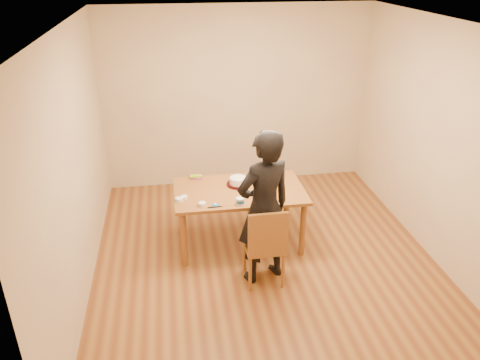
{
  "coord_description": "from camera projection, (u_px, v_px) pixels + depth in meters",
  "views": [
    {
      "loc": [
        -1.01,
        -4.51,
        3.3
      ],
      "look_at": [
        -0.25,
        0.39,
        0.9
      ],
      "focal_mm": 35.0,
      "sensor_mm": 36.0,
      "label": 1
    }
  ],
  "objects": [
    {
      "name": "ramekin_green",
      "position": [
        202.0,
        204.0,
        5.25
      ],
      "size": [
        0.08,
        0.08,
        0.04
      ],
      "primitive_type": "cylinder",
      "color": "white",
      "rests_on": "dining_table"
    },
    {
      "name": "frosting_dome",
      "position": [
        238.0,
        177.0,
        5.69
      ],
      "size": [
        0.21,
        0.21,
        0.03
      ],
      "primitive_type": "ellipsoid",
      "color": "white",
      "rests_on": "cake"
    },
    {
      "name": "spatula",
      "position": [
        215.0,
        207.0,
        5.22
      ],
      "size": [
        0.16,
        0.02,
        0.01
      ],
      "primitive_type": "cube",
      "rotation": [
        0.0,
        0.0,
        0.03
      ],
      "color": "black",
      "rests_on": "dining_table"
    },
    {
      "name": "dining_chair",
      "position": [
        264.0,
        245.0,
        5.08
      ],
      "size": [
        0.43,
        0.43,
        0.04
      ],
      "primitive_type": "cube",
      "rotation": [
        0.0,
        0.0,
        0.01
      ],
      "color": "brown",
      "rests_on": "floor"
    },
    {
      "name": "frosting_lid",
      "position": [
        215.0,
        205.0,
        5.27
      ],
      "size": [
        0.08,
        0.08,
        0.01
      ],
      "primitive_type": "cylinder",
      "color": "#1B56B4",
      "rests_on": "dining_table"
    },
    {
      "name": "dining_table",
      "position": [
        239.0,
        191.0,
        5.63
      ],
      "size": [
        1.56,
        0.93,
        0.04
      ],
      "primitive_type": "cube",
      "rotation": [
        0.0,
        0.0,
        -0.01
      ],
      "color": "brown",
      "rests_on": "floor"
    },
    {
      "name": "person",
      "position": [
        264.0,
        208.0,
        4.93
      ],
      "size": [
        0.75,
        0.62,
        1.76
      ],
      "primitive_type": "imported",
      "rotation": [
        0.0,
        0.0,
        3.5
      ],
      "color": "black",
      "rests_on": "floor"
    },
    {
      "name": "frosting_tub",
      "position": [
        240.0,
        201.0,
        5.27
      ],
      "size": [
        0.09,
        0.09,
        0.08
      ],
      "primitive_type": "cylinder",
      "color": "white",
      "rests_on": "dining_table"
    },
    {
      "name": "room_shell",
      "position": [
        262.0,
        145.0,
        5.31
      ],
      "size": [
        4.0,
        4.5,
        2.7
      ],
      "color": "brown",
      "rests_on": "ground"
    },
    {
      "name": "candy_box_pink",
      "position": [
        196.0,
        178.0,
        5.89
      ],
      "size": [
        0.14,
        0.1,
        0.02
      ],
      "primitive_type": "cube",
      "rotation": [
        0.0,
        0.0,
        -0.29
      ],
      "color": "#EF38B6",
      "rests_on": "dining_table"
    },
    {
      "name": "cake",
      "position": [
        238.0,
        181.0,
        5.71
      ],
      "size": [
        0.21,
        0.21,
        0.07
      ],
      "primitive_type": "cylinder",
      "color": "white",
      "rests_on": "cake_plate"
    },
    {
      "name": "ramekin_yellow",
      "position": [
        184.0,
        197.0,
        5.4
      ],
      "size": [
        0.08,
        0.08,
        0.04
      ],
      "primitive_type": "cylinder",
      "color": "white",
      "rests_on": "dining_table"
    },
    {
      "name": "ramekin_multi",
      "position": [
        179.0,
        200.0,
        5.35
      ],
      "size": [
        0.09,
        0.09,
        0.04
      ],
      "primitive_type": "cylinder",
      "color": "white",
      "rests_on": "dining_table"
    },
    {
      "name": "frosting_dollop",
      "position": [
        215.0,
        204.0,
        5.26
      ],
      "size": [
        0.04,
        0.04,
        0.02
      ],
      "primitive_type": "ellipsoid",
      "color": "white",
      "rests_on": "frosting_lid"
    },
    {
      "name": "cake_plate",
      "position": [
        238.0,
        184.0,
        5.73
      ],
      "size": [
        0.28,
        0.28,
        0.02
      ],
      "primitive_type": "cylinder",
      "color": "red",
      "rests_on": "dining_table"
    },
    {
      "name": "candy_box_green",
      "position": [
        196.0,
        176.0,
        5.88
      ],
      "size": [
        0.15,
        0.08,
        0.02
      ],
      "primitive_type": "cube",
      "rotation": [
        0.0,
        0.0,
        -0.06
      ],
      "color": "green",
      "rests_on": "candy_box_pink"
    }
  ]
}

